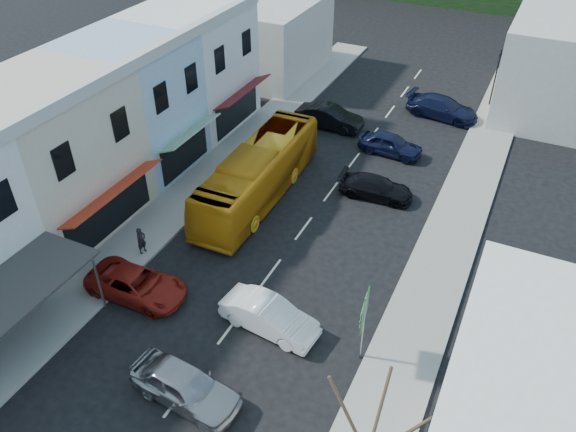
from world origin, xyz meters
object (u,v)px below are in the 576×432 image
object	(u,v)px
bus	(258,175)
car_white	(269,317)
car_silver	(185,387)
pedestrian_left	(141,239)
traffic_signal	(495,79)
car_red	(137,284)
direction_sign	(362,329)

from	to	relation	value
bus	car_white	bearing A→B (deg)	-60.85
car_silver	pedestrian_left	distance (m)	9.46
car_silver	traffic_signal	bearing A→B (deg)	-5.64
bus	pedestrian_left	world-z (taller)	bus
car_silver	pedestrian_left	xyz separation A→B (m)	(-6.96, 6.40, 0.30)
car_white	traffic_signal	bearing A→B (deg)	-4.16
car_silver	car_red	world-z (taller)	same
bus	car_silver	distance (m)	14.25
bus	direction_sign	xyz separation A→B (m)	(9.46, -8.80, 0.22)
bus	car_white	size ratio (longest dim) A/B	2.64
bus	pedestrian_left	xyz separation A→B (m)	(-2.96, -7.25, -0.55)
bus	direction_sign	distance (m)	12.92
car_red	traffic_signal	distance (m)	30.65
bus	traffic_signal	size ratio (longest dim) A/B	2.60
bus	pedestrian_left	size ratio (longest dim) A/B	6.82
bus	traffic_signal	xyz separation A→B (m)	(10.26, 18.55, 0.68)
car_white	pedestrian_left	xyz separation A→B (m)	(-8.23, 1.70, 0.30)
bus	traffic_signal	world-z (taller)	traffic_signal
bus	pedestrian_left	distance (m)	7.85
car_white	direction_sign	distance (m)	4.33
car_silver	direction_sign	xyz separation A→B (m)	(5.46, 4.85, 1.07)
car_silver	pedestrian_left	world-z (taller)	pedestrian_left
bus	car_white	world-z (taller)	bus
car_silver	direction_sign	world-z (taller)	direction_sign
direction_sign	traffic_signal	size ratio (longest dim) A/B	0.79
direction_sign	car_red	bearing A→B (deg)	177.07
pedestrian_left	traffic_signal	size ratio (longest dim) A/B	0.38
bus	car_silver	bearing A→B (deg)	-75.00
car_red	car_silver	bearing A→B (deg)	-127.52
car_silver	direction_sign	bearing A→B (deg)	-43.01
traffic_signal	car_silver	bearing A→B (deg)	89.33
car_silver	car_red	distance (m)	6.59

